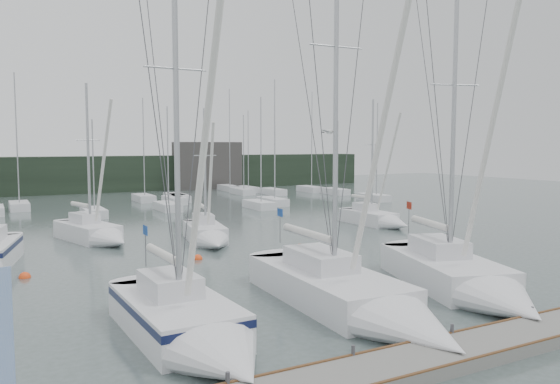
# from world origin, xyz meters

# --- Properties ---
(ground) EXTENTS (160.00, 160.00, 0.00)m
(ground) POSITION_xyz_m (0.00, 0.00, 0.00)
(ground) COLOR #455450
(ground) RESTS_ON ground
(dock) EXTENTS (24.00, 2.00, 0.40)m
(dock) POSITION_xyz_m (0.00, -5.00, 0.20)
(dock) COLOR slate
(dock) RESTS_ON ground
(far_treeline) EXTENTS (90.00, 4.00, 5.00)m
(far_treeline) POSITION_xyz_m (0.00, 62.00, 2.50)
(far_treeline) COLOR black
(far_treeline) RESTS_ON ground
(far_building_right) EXTENTS (10.00, 3.00, 7.00)m
(far_building_right) POSITION_xyz_m (18.00, 60.00, 3.50)
(far_building_right) COLOR #3D3B39
(far_building_right) RESTS_ON ground
(mast_forest) EXTENTS (58.39, 26.77, 14.54)m
(mast_forest) POSITION_xyz_m (2.46, 43.35, 0.47)
(mast_forest) COLOR silver
(mast_forest) RESTS_ON ground
(sailboat_near_left) EXTENTS (3.36, 9.68, 15.36)m
(sailboat_near_left) POSITION_xyz_m (-5.61, -0.34, 0.63)
(sailboat_near_left) COLOR silver
(sailboat_near_left) RESTS_ON ground
(sailboat_near_center) EXTENTS (4.03, 12.85, 17.84)m
(sailboat_near_center) POSITION_xyz_m (1.07, -0.48, 0.61)
(sailboat_near_center) COLOR silver
(sailboat_near_center) RESTS_ON ground
(sailboat_near_right) EXTENTS (6.39, 11.29, 15.72)m
(sailboat_near_right) POSITION_xyz_m (6.89, -0.33, 0.62)
(sailboat_near_right) COLOR silver
(sailboat_near_right) RESTS_ON ground
(sailboat_mid_b) EXTENTS (4.47, 8.19, 11.50)m
(sailboat_mid_b) POSITION_xyz_m (-4.80, 21.02, 0.56)
(sailboat_mid_b) COLOR silver
(sailboat_mid_b) RESTS_ON ground
(sailboat_mid_c) EXTENTS (3.54, 7.59, 9.73)m
(sailboat_mid_c) POSITION_xyz_m (1.60, 17.12, 0.53)
(sailboat_mid_c) COLOR silver
(sailboat_mid_c) RESTS_ON ground
(sailboat_mid_e) EXTENTS (2.42, 7.30, 10.99)m
(sailboat_mid_e) POSITION_xyz_m (16.72, 18.01, 0.51)
(sailboat_mid_e) COLOR silver
(sailboat_mid_e) RESTS_ON ground
(buoy_a) EXTENTS (0.56, 0.56, 0.56)m
(buoy_a) POSITION_xyz_m (-0.73, 12.77, 0.00)
(buoy_a) COLOR #FA4716
(buoy_a) RESTS_ON ground
(buoy_b) EXTENTS (0.51, 0.51, 0.51)m
(buoy_b) POSITION_xyz_m (6.26, 13.02, 0.00)
(buoy_b) COLOR #FA4716
(buoy_b) RESTS_ON ground
(buoy_c) EXTENTS (0.58, 0.58, 0.58)m
(buoy_c) POSITION_xyz_m (-9.79, 12.71, 0.00)
(buoy_c) COLOR #FA4716
(buoy_c) RESTS_ON ground
(seagull) EXTENTS (0.95, 0.50, 0.19)m
(seagull) POSITION_xyz_m (1.09, 1.93, 7.11)
(seagull) COLOR white
(seagull) RESTS_ON ground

